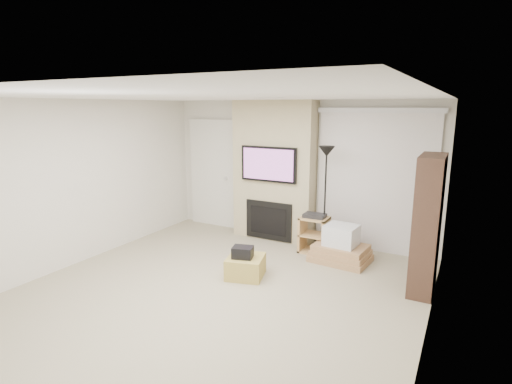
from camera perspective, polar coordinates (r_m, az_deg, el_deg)
The scene contains 15 objects.
floor at distance 5.31m, azimuth -6.34°, elevation -14.69°, with size 5.00×5.50×0.00m, color tan.
ceiling at distance 4.74m, azimuth -7.06°, elevation 13.38°, with size 5.00×5.50×0.00m, color white.
wall_back at distance 7.26m, azimuth 5.80°, elevation 3.04°, with size 5.00×2.50×0.00m, color silver.
wall_left at distance 6.61m, azimuth -24.79°, elevation 1.07°, with size 5.50×2.50×0.00m, color silver.
wall_right at distance 4.05m, azimuth 23.92°, elevation -5.28°, with size 5.50×2.50×0.00m, color silver.
hvac_vent at distance 5.23m, azimuth 1.84°, elevation 13.30°, with size 0.35×0.18×0.01m, color silver.
ottoman at distance 5.80m, azimuth -1.50°, elevation -10.61°, with size 0.50×0.50×0.30m, color tan.
black_bag at distance 5.68m, azimuth -1.92°, elevation -8.59°, with size 0.28×0.22×0.16m, color black.
fireplace_wall at distance 7.21m, azimuth 2.58°, elevation 2.92°, with size 1.50×0.47×2.50m.
entry_door at distance 8.11m, azimuth -6.17°, elevation 2.59°, with size 1.02×0.11×2.14m.
vertical_blinds at distance 6.80m, azimuth 16.60°, elevation 2.18°, with size 1.98×0.10×2.37m.
floor_lamp at distance 6.49m, azimuth 9.97°, elevation 3.16°, with size 0.26×0.26×1.78m.
av_stand at distance 6.73m, azimuth 8.31°, elevation -5.68°, with size 0.45×0.38×0.66m.
box_stack at distance 6.45m, azimuth 12.01°, elevation -7.77°, with size 0.93×0.74×0.58m.
bookshelf at distance 5.61m, azimuth 23.27°, elevation -4.28°, with size 0.30×0.80×1.80m.
Camera 1 is at (2.72, -3.88, 2.39)m, focal length 28.00 mm.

